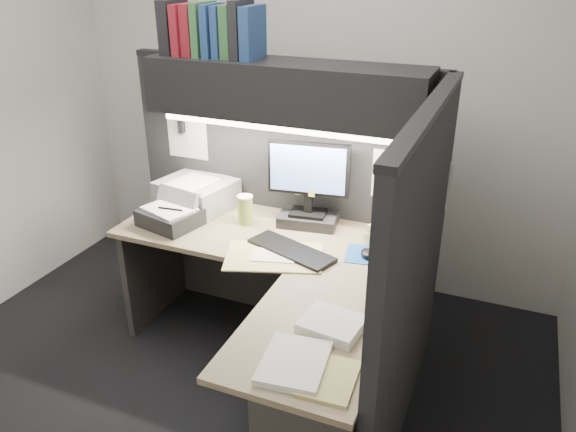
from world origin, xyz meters
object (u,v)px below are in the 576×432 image
object	(u,v)px
keyboard	(291,250)
printer	(197,194)
desk	(282,347)
notebook_stack	(170,217)
overhead_shelf	(285,90)
coffee_cup	(245,210)
telephone	(393,235)
monitor	(308,193)

from	to	relation	value
keyboard	printer	bearing A→B (deg)	176.04
desk	notebook_stack	world-z (taller)	notebook_stack
overhead_shelf	coffee_cup	size ratio (longest dim) A/B	9.64
telephone	notebook_stack	xyz separation A→B (m)	(-1.24, -0.27, 0.00)
keyboard	coffee_cup	size ratio (longest dim) A/B	3.07
monitor	coffee_cup	size ratio (longest dim) A/B	3.10
desk	overhead_shelf	xyz separation A→B (m)	(-0.30, 0.75, 1.06)
telephone	monitor	bearing A→B (deg)	-156.14
coffee_cup	monitor	bearing A→B (deg)	18.85
monitor	desk	bearing A→B (deg)	-86.38
desk	printer	xyz separation A→B (m)	(-0.89, 0.74, 0.37)
printer	notebook_stack	distance (m)	0.29
notebook_stack	telephone	bearing A→B (deg)	12.28
telephone	printer	world-z (taller)	printer
desk	printer	world-z (taller)	printer
coffee_cup	notebook_stack	world-z (taller)	coffee_cup
overhead_shelf	monitor	xyz separation A→B (m)	(0.14, 0.00, -0.57)
overhead_shelf	monitor	bearing A→B (deg)	0.73
monitor	printer	size ratio (longest dim) A/B	1.18
overhead_shelf	notebook_stack	distance (m)	0.98
desk	keyboard	size ratio (longest dim) A/B	3.45
overhead_shelf	keyboard	size ratio (longest dim) A/B	3.14
desk	telephone	bearing A→B (deg)	63.91
monitor	printer	bearing A→B (deg)	173.03
overhead_shelf	notebook_stack	size ratio (longest dim) A/B	4.83
keyboard	notebook_stack	xyz separation A→B (m)	(-0.77, 0.04, 0.04)
monitor	notebook_stack	bearing A→B (deg)	-165.49
keyboard	printer	size ratio (longest dim) A/B	1.16
notebook_stack	desk	bearing A→B (deg)	-26.65
keyboard	notebook_stack	bearing A→B (deg)	-163.59
desk	printer	bearing A→B (deg)	140.17
desk	monitor	world-z (taller)	monitor
monitor	notebook_stack	world-z (taller)	monitor
keyboard	printer	world-z (taller)	printer
desk	telephone	distance (m)	0.87
notebook_stack	coffee_cup	bearing A→B (deg)	25.78
telephone	coffee_cup	xyz separation A→B (m)	(-0.85, -0.08, 0.03)
desk	keyboard	distance (m)	0.52
desk	telephone	xyz separation A→B (m)	(0.35, 0.72, 0.33)
telephone	coffee_cup	size ratio (longest dim) A/B	1.46
telephone	keyboard	bearing A→B (deg)	-118.38
desk	telephone	size ratio (longest dim) A/B	7.23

